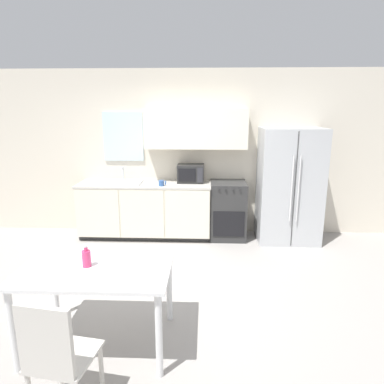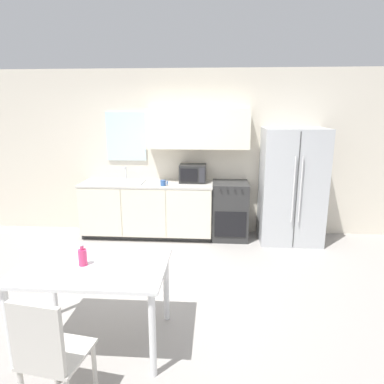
{
  "view_description": "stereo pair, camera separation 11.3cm",
  "coord_description": "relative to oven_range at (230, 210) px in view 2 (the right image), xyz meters",
  "views": [
    {
      "loc": [
        0.51,
        -3.72,
        2.08
      ],
      "look_at": [
        0.34,
        0.49,
        1.05
      ],
      "focal_mm": 32.0,
      "sensor_mm": 36.0,
      "label": 1
    },
    {
      "loc": [
        0.62,
        -3.71,
        2.08
      ],
      "look_at": [
        0.34,
        0.49,
        1.05
      ],
      "focal_mm": 32.0,
      "sensor_mm": 36.0,
      "label": 2
    }
  ],
  "objects": [
    {
      "name": "oven_range",
      "position": [
        0.0,
        0.0,
        0.0
      ],
      "size": [
        0.57,
        0.6,
        0.93
      ],
      "color": "#2D2D2D",
      "rests_on": "ground_plane"
    },
    {
      "name": "drink_bottle",
      "position": [
        -1.37,
        -2.72,
        0.38
      ],
      "size": [
        0.07,
        0.07,
        0.2
      ],
      "color": "#DB386B",
      "rests_on": "dining_table"
    },
    {
      "name": "refrigerator",
      "position": [
        0.95,
        -0.06,
        0.43
      ],
      "size": [
        0.95,
        0.74,
        1.79
      ],
      "color": "silver",
      "rests_on": "ground_plane"
    },
    {
      "name": "dining_table",
      "position": [
        -1.3,
        -2.69,
        0.21
      ],
      "size": [
        1.28,
        0.88,
        0.77
      ],
      "color": "white",
      "rests_on": "ground_plane"
    },
    {
      "name": "dining_chair_near",
      "position": [
        -1.33,
        -3.51,
        0.07
      ],
      "size": [
        0.46,
        0.46,
        0.93
      ],
      "rotation": [
        0.0,
        0.0,
        -0.16
      ],
      "color": "beige",
      "rests_on": "ground_plane"
    },
    {
      "name": "coffee_mug",
      "position": [
        -1.05,
        -0.2,
        0.49
      ],
      "size": [
        0.12,
        0.08,
        0.09
      ],
      "color": "#335999",
      "rests_on": "kitchen_counter"
    },
    {
      "name": "microwave",
      "position": [
        -0.61,
        0.1,
        0.59
      ],
      "size": [
        0.43,
        0.32,
        0.29
      ],
      "color": "#282828",
      "rests_on": "kitchen_counter"
    },
    {
      "name": "wall_back",
      "position": [
        -0.83,
        0.3,
        0.95
      ],
      "size": [
        12.0,
        0.38,
        2.7
      ],
      "color": "beige",
      "rests_on": "ground_plane"
    },
    {
      "name": "ground_plane",
      "position": [
        -0.88,
        -1.65,
        -0.46
      ],
      "size": [
        12.0,
        12.0,
        0.0
      ],
      "primitive_type": "plane",
      "color": "gray"
    },
    {
      "name": "kitchen_counter",
      "position": [
        -1.35,
        -0.01,
        -0.01
      ],
      "size": [
        2.14,
        0.63,
        0.91
      ],
      "color": "#333333",
      "rests_on": "ground_plane"
    },
    {
      "name": "kitchen_sink",
      "position": [
        -1.74,
        -0.0,
        0.46
      ],
      "size": [
        0.66,
        0.43,
        0.24
      ],
      "color": "#B7BABC",
      "rests_on": "kitchen_counter"
    }
  ]
}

